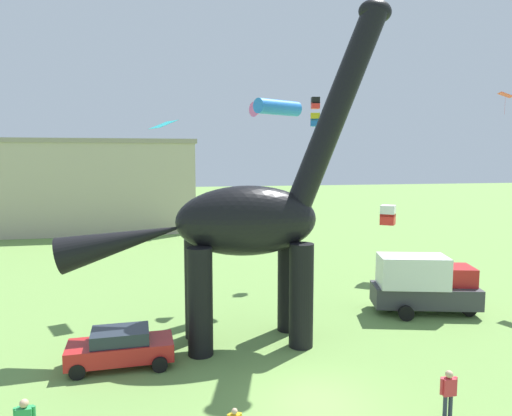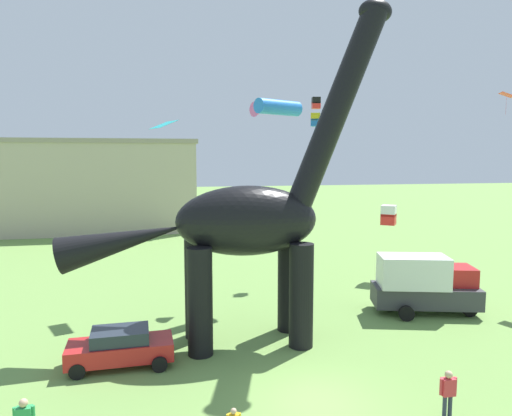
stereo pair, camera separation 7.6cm
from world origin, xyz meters
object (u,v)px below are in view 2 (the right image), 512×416
Objects in this scene: person_far_spectator at (448,390)px; kite_high_left at (507,95)px; parked_box_truck at (424,283)px; kite_far_left at (164,125)px; parked_sedan_left at (121,347)px; kite_mid_center at (389,215)px; kite_drifting at (315,120)px; kite_apex at (274,108)px; kite_near_high at (316,103)px; dinosaur_sculpture at (246,221)px.

kite_high_left is at bearing -48.38° from person_far_spectator.
kite_high_left is (16.88, 18.91, 12.21)m from person_far_spectator.
parked_box_truck is 17.05m from kite_far_left.
kite_mid_center is (17.30, 10.90, 3.68)m from parked_sedan_left.
kite_far_left reaches higher than parked_sedan_left.
person_far_spectator is at bearing -82.63° from kite_drifting.
parked_sedan_left is 1.31× the size of kite_apex.
kite_far_left is 1.47× the size of kite_mid_center.
kite_near_high is (-3.02, 9.79, 10.69)m from parked_box_truck.
kite_mid_center is (6.53, 17.09, 3.50)m from person_far_spectator.
kite_mid_center is at bearing -28.45° from kite_near_high.
parked_box_truck is 3.58× the size of kite_high_left.
parked_box_truck is at bearing -33.44° from kite_apex.
kite_high_left reaches higher than kite_far_left.
person_far_spectator is at bearing -24.93° from dinosaur_sculpture.
kite_near_high is at bearing 151.55° from kite_mid_center.
kite_apex is at bearing 42.32° from parked_sedan_left.
kite_high_left is at bearing 9.01° from kite_far_left.
kite_high_left is (22.17, 11.21, 7.54)m from dinosaur_sculpture.
person_far_spectator is (5.30, -7.70, -4.67)m from dinosaur_sculpture.
parked_sedan_left is 3.15× the size of kite_mid_center.
kite_drifting is (-6.27, 0.21, 8.74)m from parked_box_truck.
dinosaur_sculpture reaches higher than kite_high_left.
dinosaur_sculpture is at bearing -113.35° from kite_apex.
kite_drifting reaches higher than kite_far_left.
person_far_spectator is at bearing -32.39° from parked_sedan_left.
kite_drifting is at bearing -77.42° from kite_apex.
dinosaur_sculpture is 11.22m from parked_box_truck.
parked_sedan_left is 2.57× the size of kite_high_left.
dinosaur_sculpture is at bearing 12.88° from parked_sedan_left.
parked_sedan_left is 0.72× the size of parked_box_truck.
kite_near_high is 1.22× the size of kite_drifting.
dinosaur_sculpture is 4.80× the size of kite_apex.
kite_far_left is at bearing 177.79° from kite_apex.
person_far_spectator is at bearing -95.70° from kite_near_high.
kite_apex is 1.63× the size of kite_far_left.
parked_box_truck is (10.27, 2.08, -4.01)m from dinosaur_sculpture.
dinosaur_sculpture is 9.41× the size of kite_high_left.
kite_drifting is (1.03, -4.60, -1.03)m from kite_apex.
dinosaur_sculpture is at bearing 27.89° from person_far_spectator.
kite_apex is at bearing 97.19° from dinosaur_sculpture.
parked_sedan_left is at bearing -152.02° from parked_box_truck.
parked_box_truck is 10.75m from kite_drifting.
kite_high_left reaches higher than kite_near_high.
kite_drifting is 0.49× the size of kite_mid_center.
kite_far_left is 8.92m from kite_drifting.
kite_mid_center is (1.56, 7.31, 2.84)m from parked_box_truck.
parked_sedan_left is 12.43m from person_far_spectator.
kite_far_left is 3.01× the size of kite_drifting.
kite_high_left reaches higher than kite_mid_center.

